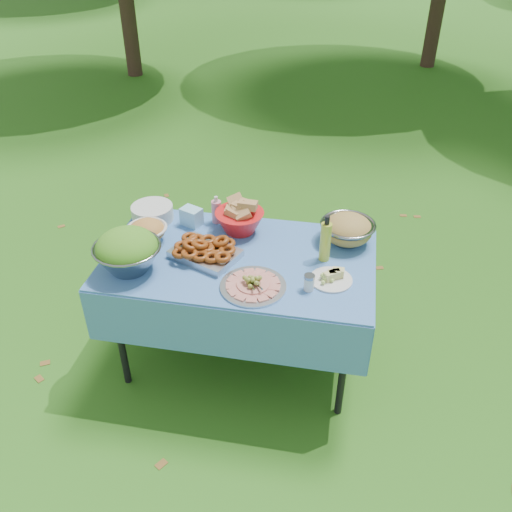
{
  "coord_description": "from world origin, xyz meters",
  "views": [
    {
      "loc": [
        0.53,
        -2.36,
        2.46
      ],
      "look_at": [
        0.09,
        0.0,
        0.78
      ],
      "focal_mm": 38.0,
      "sensor_mm": 36.0,
      "label": 1
    }
  ],
  "objects_px": {
    "plate_stack": "(152,213)",
    "bread_bowl": "(240,217)",
    "pasta_bowl_steel": "(348,229)",
    "charcuterie_platter": "(253,281)",
    "picnic_table": "(240,310)",
    "oil_bottle": "(326,238)",
    "salad_bowl": "(127,251)"
  },
  "relations": [
    {
      "from": "bread_bowl",
      "to": "picnic_table",
      "type": "bearing_deg",
      "value": -78.93
    },
    {
      "from": "picnic_table",
      "to": "pasta_bowl_steel",
      "type": "bearing_deg",
      "value": 25.24
    },
    {
      "from": "plate_stack",
      "to": "salad_bowl",
      "type": "bearing_deg",
      "value": -84.23
    },
    {
      "from": "salad_bowl",
      "to": "picnic_table",
      "type": "bearing_deg",
      "value": 21.4
    },
    {
      "from": "salad_bowl",
      "to": "bread_bowl",
      "type": "relative_size",
      "value": 1.24
    },
    {
      "from": "oil_bottle",
      "to": "salad_bowl",
      "type": "bearing_deg",
      "value": -164.42
    },
    {
      "from": "plate_stack",
      "to": "bread_bowl",
      "type": "relative_size",
      "value": 0.87
    },
    {
      "from": "pasta_bowl_steel",
      "to": "oil_bottle",
      "type": "bearing_deg",
      "value": -118.81
    },
    {
      "from": "pasta_bowl_steel",
      "to": "oil_bottle",
      "type": "distance_m",
      "value": 0.24
    },
    {
      "from": "pasta_bowl_steel",
      "to": "salad_bowl",
      "type": "bearing_deg",
      "value": -156.61
    },
    {
      "from": "plate_stack",
      "to": "charcuterie_platter",
      "type": "bearing_deg",
      "value": -36.96
    },
    {
      "from": "picnic_table",
      "to": "pasta_bowl_steel",
      "type": "xyz_separation_m",
      "value": [
        0.57,
        0.27,
        0.46
      ]
    },
    {
      "from": "charcuterie_platter",
      "to": "plate_stack",
      "type": "bearing_deg",
      "value": 143.04
    },
    {
      "from": "salad_bowl",
      "to": "charcuterie_platter",
      "type": "bearing_deg",
      "value": -2.88
    },
    {
      "from": "charcuterie_platter",
      "to": "oil_bottle",
      "type": "bearing_deg",
      "value": 43.32
    },
    {
      "from": "picnic_table",
      "to": "charcuterie_platter",
      "type": "relative_size",
      "value": 4.32
    },
    {
      "from": "plate_stack",
      "to": "oil_bottle",
      "type": "relative_size",
      "value": 0.93
    },
    {
      "from": "salad_bowl",
      "to": "plate_stack",
      "type": "bearing_deg",
      "value": 95.77
    },
    {
      "from": "picnic_table",
      "to": "plate_stack",
      "type": "relative_size",
      "value": 5.87
    },
    {
      "from": "plate_stack",
      "to": "bread_bowl",
      "type": "bearing_deg",
      "value": -3.23
    },
    {
      "from": "charcuterie_platter",
      "to": "oil_bottle",
      "type": "distance_m",
      "value": 0.47
    },
    {
      "from": "oil_bottle",
      "to": "charcuterie_platter",
      "type": "bearing_deg",
      "value": -136.68
    },
    {
      "from": "plate_stack",
      "to": "bread_bowl",
      "type": "distance_m",
      "value": 0.55
    },
    {
      "from": "salad_bowl",
      "to": "bread_bowl",
      "type": "bearing_deg",
      "value": 44.16
    },
    {
      "from": "plate_stack",
      "to": "charcuterie_platter",
      "type": "xyz_separation_m",
      "value": [
        0.72,
        -0.54,
        -0.01
      ]
    },
    {
      "from": "plate_stack",
      "to": "charcuterie_platter",
      "type": "relative_size",
      "value": 0.74
    },
    {
      "from": "bread_bowl",
      "to": "pasta_bowl_steel",
      "type": "distance_m",
      "value": 0.62
    },
    {
      "from": "picnic_table",
      "to": "bread_bowl",
      "type": "relative_size",
      "value": 5.13
    },
    {
      "from": "salad_bowl",
      "to": "plate_stack",
      "type": "distance_m",
      "value": 0.52
    },
    {
      "from": "bread_bowl",
      "to": "pasta_bowl_steel",
      "type": "bearing_deg",
      "value": 0.25
    },
    {
      "from": "oil_bottle",
      "to": "bread_bowl",
      "type": "bearing_deg",
      "value": 158.62
    },
    {
      "from": "oil_bottle",
      "to": "picnic_table",
      "type": "bearing_deg",
      "value": -171.8
    }
  ]
}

